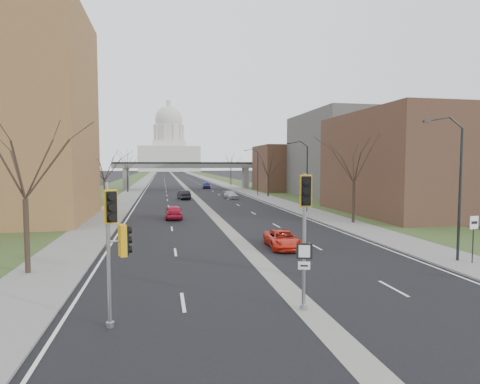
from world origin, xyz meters
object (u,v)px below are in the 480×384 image
object	(u,v)px
car_right_mid	(231,195)
car_left_near	(174,212)
signal_pole_median	(305,217)
car_left_far	(184,195)
signal_pole_left	(115,234)
car_right_near	(283,239)
car_right_far	(207,185)
speed_limit_sign	(473,231)

from	to	relation	value
car_right_mid	car_left_near	bearing A→B (deg)	-119.94
signal_pole_median	car_left_far	size ratio (longest dim) A/B	1.21
car_left_near	car_left_far	size ratio (longest dim) A/B	0.97
signal_pole_left	signal_pole_median	xyz separation A→B (m)	(7.24, 0.15, 0.41)
car_left_near	car_right_near	world-z (taller)	car_left_near
signal_pole_median	car_right_far	world-z (taller)	signal_pole_median
signal_pole_left	car_right_near	world-z (taller)	signal_pole_left
signal_pole_left	car_right_near	xyz separation A→B (m)	(10.07, 12.30, -2.86)
speed_limit_sign	car_left_far	xyz separation A→B (m)	(-14.48, 47.94, -1.28)
car_left_near	signal_pole_median	bearing A→B (deg)	98.76
signal_pole_left	car_left_far	size ratio (longest dim) A/B	1.15
signal_pole_median	car_right_near	xyz separation A→B (m)	(2.83, 12.15, -3.27)
car_left_far	car_right_mid	distance (m)	8.03
signal_pole_left	car_left_near	size ratio (longest dim) A/B	1.19
car_left_near	car_right_mid	xyz separation A→B (m)	(10.38, 23.87, -0.13)
signal_pole_left	car_right_mid	size ratio (longest dim) A/B	1.22
signal_pole_median	car_left_far	distance (m)	53.47
car_left_near	signal_pole_left	bearing A→B (deg)	84.62
signal_pole_left	car_right_mid	xyz separation A→B (m)	(13.27, 53.11, -2.85)
signal_pole_left	signal_pole_median	size ratio (longest dim) A/B	0.95
car_right_near	car_right_mid	bearing A→B (deg)	88.84
speed_limit_sign	car_left_near	world-z (taller)	speed_limit_sign
speed_limit_sign	car_right_near	bearing A→B (deg)	139.29
signal_pole_median	car_right_far	xyz separation A→B (m)	(5.13, 83.00, -3.12)
car_right_mid	car_right_far	bearing A→B (deg)	85.28
car_left_far	car_right_mid	xyz separation A→B (m)	(8.02, -0.37, -0.13)
speed_limit_sign	car_right_near	size ratio (longest dim) A/B	0.62
signal_pole_median	car_left_near	size ratio (longest dim) A/B	1.25
speed_limit_sign	car_right_near	xyz separation A→B (m)	(-9.65, 6.75, -1.42)
signal_pole_left	signal_pole_median	distance (m)	7.25
car_right_far	car_left_far	bearing A→B (deg)	-97.64
signal_pole_left	car_left_near	world-z (taller)	signal_pole_left
signal_pole_left	speed_limit_sign	world-z (taller)	signal_pole_left
signal_pole_left	car_right_near	size ratio (longest dim) A/B	1.19
signal_pole_median	car_left_near	distance (m)	29.59
speed_limit_sign	car_right_mid	xyz separation A→B (m)	(-6.46, 47.56, -1.41)
car_right_near	speed_limit_sign	bearing A→B (deg)	-31.63
car_left_near	car_right_far	bearing A→B (deg)	-99.72
signal_pole_left	car_right_far	world-z (taller)	signal_pole_left
signal_pole_median	speed_limit_sign	bearing A→B (deg)	38.85
car_left_far	car_right_far	world-z (taller)	car_right_far
speed_limit_sign	signal_pole_median	bearing A→B (deg)	-162.36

